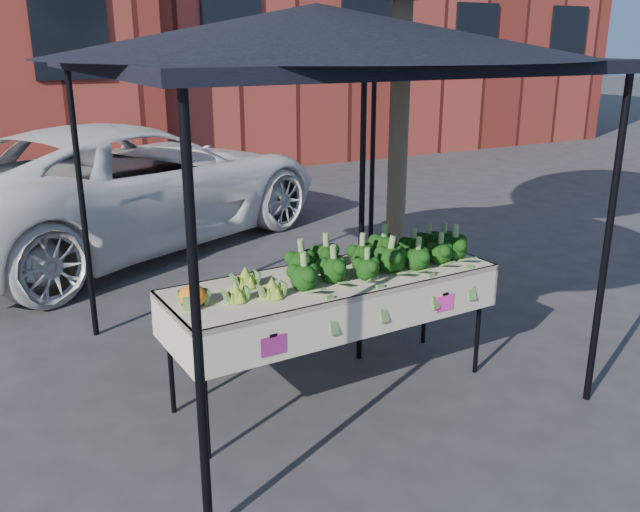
{
  "coord_description": "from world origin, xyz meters",
  "views": [
    {
      "loc": [
        -2.49,
        -3.96,
        2.48
      ],
      "look_at": [
        -0.24,
        0.1,
        1.0
      ],
      "focal_mm": 37.69,
      "sensor_mm": 36.0,
      "label": 1
    }
  ],
  "objects_px": {
    "canopy": "(317,198)",
    "vehicle": "(114,17)",
    "street_tree": "(402,44)",
    "table": "(333,335)"
  },
  "relations": [
    {
      "from": "canopy",
      "to": "vehicle",
      "type": "xyz_separation_m",
      "value": [
        -0.43,
        4.19,
        1.4
      ]
    },
    {
      "from": "canopy",
      "to": "street_tree",
      "type": "xyz_separation_m",
      "value": [
        1.09,
        0.5,
        1.1
      ]
    },
    {
      "from": "vehicle",
      "to": "street_tree",
      "type": "distance_m",
      "value": 4.0
    },
    {
      "from": "canopy",
      "to": "street_tree",
      "type": "relative_size",
      "value": 0.64
    },
    {
      "from": "vehicle",
      "to": "street_tree",
      "type": "height_order",
      "value": "vehicle"
    },
    {
      "from": "table",
      "to": "canopy",
      "type": "xyz_separation_m",
      "value": [
        0.11,
        0.45,
        0.92
      ]
    },
    {
      "from": "canopy",
      "to": "street_tree",
      "type": "distance_m",
      "value": 1.62
    },
    {
      "from": "table",
      "to": "street_tree",
      "type": "relative_size",
      "value": 0.49
    },
    {
      "from": "table",
      "to": "vehicle",
      "type": "bearing_deg",
      "value": 93.9
    },
    {
      "from": "vehicle",
      "to": "street_tree",
      "type": "relative_size",
      "value": 1.12
    }
  ]
}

